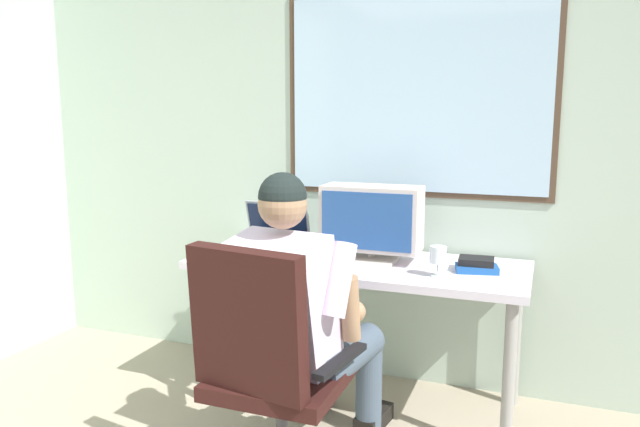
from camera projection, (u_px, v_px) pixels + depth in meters
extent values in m
cube|color=#B2C6B4|center=(410.00, 130.00, 3.16)|extent=(4.72, 0.06, 2.74)
cube|color=#4C3828|center=(416.00, 94.00, 3.09)|extent=(1.40, 0.01, 1.06)
cube|color=silver|center=(415.00, 94.00, 3.09)|extent=(1.34, 0.02, 1.00)
cylinder|color=gray|center=(200.00, 334.00, 3.06)|extent=(0.05, 0.05, 0.70)
cylinder|color=gray|center=(509.00, 380.00, 2.54)|extent=(0.05, 0.05, 0.70)
cylinder|color=gray|center=(247.00, 304.00, 3.54)|extent=(0.05, 0.05, 0.70)
cylinder|color=gray|center=(515.00, 338.00, 3.01)|extent=(0.05, 0.05, 0.70)
cube|color=silver|center=(357.00, 265.00, 2.98)|extent=(1.63, 0.65, 0.04)
cube|color=black|center=(281.00, 378.00, 2.38)|extent=(0.49, 0.49, 0.06)
cube|color=black|center=(247.00, 322.00, 2.14)|extent=(0.47, 0.17, 0.54)
cube|color=black|center=(341.00, 361.00, 2.23)|extent=(0.10, 0.35, 0.02)
cube|color=black|center=(227.00, 335.00, 2.48)|extent=(0.10, 0.35, 0.02)
cylinder|color=#435262|center=(346.00, 356.00, 2.52)|extent=(0.22, 0.47, 0.15)
cylinder|color=#435262|center=(369.00, 386.00, 2.75)|extent=(0.12, 0.12, 0.45)
cube|color=black|center=(374.00, 419.00, 2.83)|extent=(0.14, 0.25, 0.08)
cylinder|color=#435262|center=(282.00, 342.00, 2.67)|extent=(0.22, 0.47, 0.15)
cylinder|color=#435262|center=(308.00, 371.00, 2.90)|extent=(0.12, 0.12, 0.45)
cube|color=black|center=(315.00, 403.00, 2.99)|extent=(0.14, 0.25, 0.08)
cube|color=silver|center=(284.00, 304.00, 2.36)|extent=(0.42, 0.37, 0.56)
sphere|color=#9F7856|center=(283.00, 204.00, 2.29)|extent=(0.19, 0.19, 0.19)
sphere|color=black|center=(282.00, 197.00, 2.29)|extent=(0.19, 0.19, 0.19)
cylinder|color=silver|center=(340.00, 280.00, 2.27)|extent=(0.12, 0.20, 0.29)
cylinder|color=#9F7856|center=(350.00, 308.00, 2.37)|extent=(0.09, 0.12, 0.27)
sphere|color=#9F7856|center=(354.00, 312.00, 2.41)|extent=(0.09, 0.09, 0.09)
cylinder|color=silver|center=(245.00, 265.00, 2.49)|extent=(0.12, 0.20, 0.29)
cylinder|color=#9F7856|center=(265.00, 269.00, 2.62)|extent=(0.11, 0.21, 0.26)
sphere|color=#9F7856|center=(277.00, 250.00, 2.68)|extent=(0.09, 0.09, 0.09)
cube|color=beige|center=(371.00, 259.00, 2.98)|extent=(0.25, 0.21, 0.02)
cylinder|color=beige|center=(371.00, 253.00, 2.98)|extent=(0.04, 0.04, 0.04)
cube|color=beige|center=(372.00, 218.00, 2.95)|extent=(0.48, 0.21, 0.31)
cube|color=#264C8C|center=(366.00, 221.00, 2.85)|extent=(0.44, 0.01, 0.27)
cube|color=gray|center=(267.00, 252.00, 3.14)|extent=(0.36, 0.27, 0.02)
cube|color=black|center=(267.00, 250.00, 3.14)|extent=(0.33, 0.24, 0.00)
cube|color=gray|center=(278.00, 223.00, 3.27)|extent=(0.36, 0.09, 0.24)
cube|color=#0F1933|center=(278.00, 223.00, 3.27)|extent=(0.33, 0.08, 0.21)
cylinder|color=silver|center=(437.00, 276.00, 2.70)|extent=(0.06, 0.06, 0.00)
cylinder|color=silver|center=(437.00, 269.00, 2.69)|extent=(0.01, 0.01, 0.06)
cylinder|color=silver|center=(438.00, 255.00, 2.68)|extent=(0.07, 0.07, 0.08)
cylinder|color=#5A0821|center=(438.00, 259.00, 2.68)|extent=(0.07, 0.07, 0.04)
cube|color=#1D52A1|center=(477.00, 269.00, 2.77)|extent=(0.21, 0.15, 0.03)
cube|color=black|center=(476.00, 261.00, 2.78)|extent=(0.17, 0.13, 0.03)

